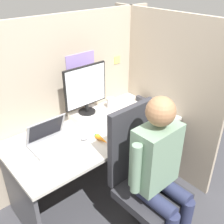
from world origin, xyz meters
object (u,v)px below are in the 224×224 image
object	(u,v)px
monitor	(86,88)
coffee_mug	(111,103)
office_chair	(142,176)
paper_box	(87,115)
laptop	(50,140)
person	(161,169)
carrot_toy	(102,139)
stapler	(142,100)

from	to	relation	value
monitor	coffee_mug	distance (m)	0.41
office_chair	paper_box	bearing A→B (deg)	85.54
paper_box	coffee_mug	bearing A→B (deg)	3.33
laptop	person	size ratio (longest dim) A/B	0.26
carrot_toy	office_chair	world-z (taller)	office_chair
stapler	coffee_mug	xyz separation A→B (m)	(-0.33, 0.14, 0.03)
monitor	carrot_toy	size ratio (longest dim) A/B	2.87
paper_box	office_chair	bearing A→B (deg)	-94.46
monitor	office_chair	world-z (taller)	monitor
paper_box	laptop	world-z (taller)	laptop
laptop	person	distance (m)	0.93
carrot_toy	coffee_mug	world-z (taller)	coffee_mug
monitor	paper_box	bearing A→B (deg)	-90.00
office_chair	stapler	bearing A→B (deg)	43.83
office_chair	coffee_mug	bearing A→B (deg)	65.36
stapler	office_chair	distance (m)	1.00
paper_box	office_chair	size ratio (longest dim) A/B	0.27
monitor	carrot_toy	bearing A→B (deg)	-109.14
monitor	laptop	bearing A→B (deg)	-162.48
stapler	laptop	bearing A→B (deg)	-178.53
carrot_toy	office_chair	xyz separation A→B (m)	(0.08, -0.40, -0.17)
monitor	coffee_mug	xyz separation A→B (m)	(0.32, 0.02, -0.26)
laptop	stapler	world-z (taller)	laptop
monitor	coffee_mug	size ratio (longest dim) A/B	4.30
paper_box	coffee_mug	xyz separation A→B (m)	(0.32, 0.02, 0.02)
monitor	stapler	size ratio (longest dim) A/B	2.85
coffee_mug	stapler	bearing A→B (deg)	-22.95
laptop	paper_box	bearing A→B (deg)	17.22
paper_box	person	distance (m)	0.98
person	coffee_mug	world-z (taller)	person
paper_box	stapler	size ratio (longest dim) A/B	1.92
carrot_toy	laptop	bearing A→B (deg)	144.37
paper_box	carrot_toy	distance (m)	0.43
paper_box	person	xyz separation A→B (m)	(-0.07, -0.98, 0.01)
stapler	carrot_toy	bearing A→B (deg)	-160.48
carrot_toy	coffee_mug	size ratio (longest dim) A/B	1.50
coffee_mug	person	bearing A→B (deg)	-110.93
carrot_toy	person	world-z (taller)	person
monitor	carrot_toy	xyz separation A→B (m)	(-0.14, -0.41, -0.29)
laptop	office_chair	world-z (taller)	office_chair
stapler	coffee_mug	size ratio (longest dim) A/B	1.51
stapler	coffee_mug	bearing A→B (deg)	157.05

